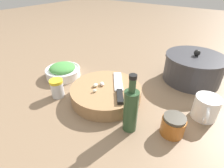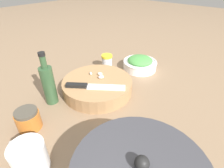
{
  "view_description": "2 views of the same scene",
  "coord_description": "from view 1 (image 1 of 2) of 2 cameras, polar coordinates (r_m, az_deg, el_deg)",
  "views": [
    {
      "loc": [
        0.34,
        -0.55,
        0.44
      ],
      "look_at": [
        -0.01,
        -0.05,
        0.05
      ],
      "focal_mm": 28.0,
      "sensor_mm": 36.0,
      "label": 1
    },
    {
      "loc": [
        0.4,
        0.35,
        0.43
      ],
      "look_at": [
        -0.04,
        -0.03,
        0.05
      ],
      "focal_mm": 28.0,
      "sensor_mm": 36.0,
      "label": 2
    }
  ],
  "objects": [
    {
      "name": "herb_bowl",
      "position": [
        0.9,
        -15.74,
        4.16
      ],
      "size": [
        0.17,
        0.17,
        0.07
      ],
      "color": "white",
      "rests_on": "ground_plane"
    },
    {
      "name": "spice_jar",
      "position": [
        0.75,
        -17.46,
        -1.3
      ],
      "size": [
        0.05,
        0.05,
        0.08
      ],
      "color": "silver",
      "rests_on": "ground_plane"
    },
    {
      "name": "honey_jar",
      "position": [
        0.6,
        19.31,
        -12.59
      ],
      "size": [
        0.07,
        0.07,
        0.07
      ],
      "color": "#B26023",
      "rests_on": "ground_plane"
    },
    {
      "name": "garlic_cloves",
      "position": [
        0.7,
        -4.52,
        -0.48
      ],
      "size": [
        0.04,
        0.08,
        0.01
      ],
      "color": "white",
      "rests_on": "cutting_board"
    },
    {
      "name": "coffee_mug",
      "position": [
        0.69,
        28.28,
        -6.88
      ],
      "size": [
        0.08,
        0.12,
        0.09
      ],
      "color": "white",
      "rests_on": "ground_plane"
    },
    {
      "name": "ground_plane",
      "position": [
        0.78,
        3.0,
        -1.84
      ],
      "size": [
        5.0,
        5.0,
        0.0
      ],
      "primitive_type": "plane",
      "color": "#7F664C"
    },
    {
      "name": "stock_pot",
      "position": [
        0.91,
        24.9,
        4.73
      ],
      "size": [
        0.27,
        0.27,
        0.15
      ],
      "color": "#38383D",
      "rests_on": "ground_plane"
    },
    {
      "name": "cutting_board",
      "position": [
        0.71,
        -2.0,
        -2.9
      ],
      "size": [
        0.28,
        0.28,
        0.05
      ],
      "color": "#9E754C",
      "rests_on": "ground_plane"
    },
    {
      "name": "chef_knife",
      "position": [
        0.68,
        2.3,
        -1.33
      ],
      "size": [
        0.16,
        0.2,
        0.01
      ],
      "rotation": [
        0.0,
        0.0,
        0.65
      ],
      "color": "black",
      "rests_on": "cutting_board"
    },
    {
      "name": "oil_bottle",
      "position": [
        0.55,
        6.1,
        -8.2
      ],
      "size": [
        0.05,
        0.05,
        0.2
      ],
      "color": "#2D4C2D",
      "rests_on": "ground_plane"
    }
  ]
}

